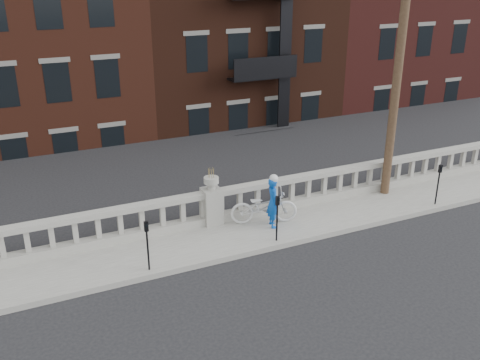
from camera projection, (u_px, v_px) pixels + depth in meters
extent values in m
plane|color=black|center=(274.00, 295.00, 12.84)|extent=(120.00, 120.00, 0.00)
cube|color=gray|center=(225.00, 238.00, 15.33)|extent=(32.00, 2.20, 0.15)
cube|color=gray|center=(212.00, 219.00, 16.06)|extent=(28.00, 0.34, 0.25)
cube|color=gray|center=(212.00, 194.00, 15.74)|extent=(28.00, 0.34, 0.16)
cube|color=gray|center=(212.00, 206.00, 15.90)|extent=(0.55, 0.55, 1.10)
cylinder|color=gray|center=(211.00, 186.00, 15.65)|extent=(0.24, 0.24, 0.20)
cylinder|color=gray|center=(211.00, 180.00, 15.58)|extent=(0.44, 0.44, 0.18)
cube|color=#605E59|center=(210.00, 289.00, 17.36)|extent=(36.00, 0.50, 5.15)
cube|color=black|center=(93.00, 162.00, 36.63)|extent=(80.00, 44.00, 0.50)
cube|color=#595651|center=(121.00, 258.00, 20.29)|extent=(16.00, 7.00, 4.00)
cube|color=#595651|center=(318.00, 5.00, 47.60)|extent=(14.00, 14.00, 18.00)
cube|color=#4B2115|center=(21.00, 77.00, 27.31)|extent=(10.00, 14.00, 14.00)
cube|color=#33160E|center=(204.00, 50.00, 30.91)|extent=(10.00, 14.00, 15.50)
cube|color=#4A1916|center=(345.00, 67.00, 35.46)|extent=(10.00, 14.00, 12.00)
cylinder|color=#422D1E|center=(401.00, 43.00, 16.34)|extent=(0.28, 0.28, 10.00)
cylinder|color=black|center=(148.00, 251.00, 13.42)|extent=(0.05, 0.05, 1.10)
cube|color=black|center=(146.00, 226.00, 13.17)|extent=(0.10, 0.08, 0.26)
cube|color=black|center=(147.00, 226.00, 13.12)|extent=(0.06, 0.01, 0.08)
cylinder|color=black|center=(277.00, 223.00, 14.86)|extent=(0.05, 0.05, 1.10)
cube|color=black|center=(278.00, 201.00, 14.60)|extent=(0.10, 0.08, 0.26)
cube|color=black|center=(278.00, 200.00, 14.55)|extent=(0.06, 0.01, 0.08)
cylinder|color=black|center=(437.00, 188.00, 17.14)|extent=(0.05, 0.05, 1.10)
cube|color=black|center=(440.00, 169.00, 16.88)|extent=(0.10, 0.08, 0.26)
cube|color=black|center=(442.00, 168.00, 16.83)|extent=(0.06, 0.01, 0.08)
imported|color=silver|center=(264.00, 206.00, 15.92)|extent=(2.12, 1.29, 1.05)
imported|color=#0B48B0|center=(273.00, 202.00, 15.62)|extent=(0.47, 0.62, 1.53)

